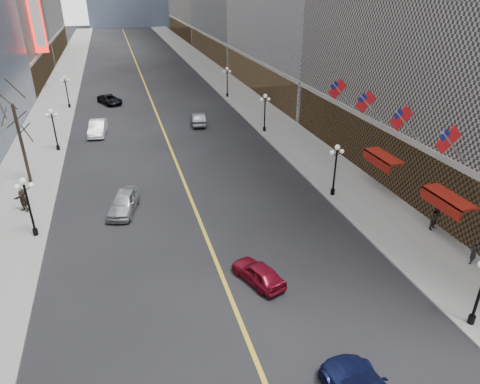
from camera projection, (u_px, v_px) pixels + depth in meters
sidewalk_east at (234, 91)px, 71.72m from camera, size 6.00×230.00×0.15m
sidewalk_west at (56, 102)px, 64.79m from camera, size 6.00×230.00×0.15m
lane_line at (145, 84)px, 76.89m from camera, size 0.25×200.00×0.02m
streetlamp_east_1 at (336, 165)px, 35.47m from camera, size 1.26×0.44×4.52m
streetlamp_east_2 at (265, 109)px, 50.97m from camera, size 1.26×0.44×4.52m
streetlamp_east_3 at (227, 79)px, 66.47m from camera, size 1.26×0.44×4.52m
streetlamp_west_1 at (28, 201)px, 29.62m from camera, size 1.26×0.44×4.52m
streetlamp_west_2 at (54, 125)px, 45.13m from camera, size 1.26×0.44×4.52m
streetlamp_west_3 at (66, 88)px, 60.63m from camera, size 1.26×0.44×4.52m
flag_2 at (450, 142)px, 27.50m from camera, size 2.87×0.12×2.87m
flag_3 at (403, 120)px, 31.81m from camera, size 2.87×0.12×2.87m
flag_4 at (367, 104)px, 36.11m from camera, size 2.87×0.12×2.87m
flag_5 at (339, 91)px, 40.42m from camera, size 2.87×0.12×2.87m
awning_b at (446, 199)px, 29.56m from camera, size 1.40×4.00×0.93m
awning_c at (381, 157)px, 36.45m from camera, size 1.40×4.00×0.93m
theatre_marquee at (35, 13)px, 67.64m from camera, size 2.00×0.55×12.00m
tree_west_far at (15, 117)px, 36.33m from camera, size 3.60×3.60×7.92m
car_nb_near at (124, 202)px, 33.95m from camera, size 3.16×5.15×1.64m
car_nb_mid at (98, 128)px, 51.04m from camera, size 2.31×5.25×1.68m
car_nb_far at (110, 99)px, 63.89m from camera, size 4.06×5.41×1.37m
car_sb_mid at (258, 273)px, 25.99m from camera, size 2.91×4.22×1.33m
car_sb_far at (198, 119)px, 54.62m from camera, size 2.26×4.92×1.56m
ped_ne_corner at (473, 252)px, 27.42m from camera, size 0.74×0.72×1.64m
ped_east_walk at (437, 218)px, 31.15m from camera, size 1.04×0.78×1.90m
ped_west_far at (23, 201)px, 33.70m from camera, size 1.54×1.51×1.81m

